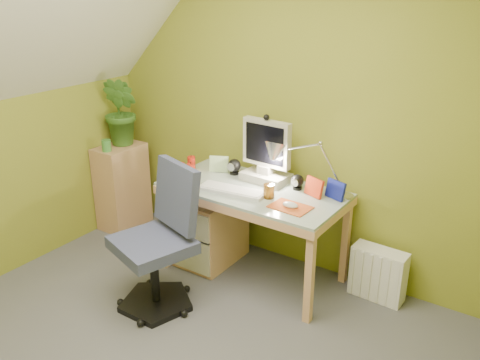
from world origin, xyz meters
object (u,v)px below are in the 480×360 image
Objects in this scene: monitor at (267,146)px; potted_plant at (122,112)px; desk_lamp at (324,156)px; desk at (252,232)px; task_chair at (152,243)px; side_ledge at (122,186)px; radiator at (378,274)px.

monitor is 1.39m from potted_plant.
monitor is at bearing -167.57° from desk_lamp.
task_chair reaches higher than desk.
desk is 1.75× the size of side_ledge.
potted_plant is (-1.38, -0.08, 0.08)m from monitor.
radiator is (2.30, 0.18, -0.19)m from side_ledge.
potted_plant is 0.62× the size of task_chair.
potted_plant is at bearing -165.10° from desk_lamp.
task_chair is (1.05, -0.81, -0.56)m from potted_plant.
monitor reaches higher than task_chair.
monitor is 1.53m from side_ledge.
potted_plant is at bearing 160.33° from task_chair.
desk is 0.79m from task_chair.
side_ledge reaches higher than radiator.
task_chair is 1.57m from radiator.
potted_plant reaches higher than desk_lamp.
side_ledge is 0.78× the size of task_chair.
monitor is at bearing 3.28° from potted_plant.
potted_plant is (-1.38, 0.10, 0.70)m from desk.
desk_lamp reaches higher than radiator.
radiator is at bearing 18.90° from desk_lamp.
desk_lamp is at bearing 3.98° from side_ledge.
task_chair is 2.59× the size of radiator.
task_chair is at bearing -37.43° from potted_plant.
side_ledge reaches higher than desk.
task_chair is at bearing -114.14° from desk.
radiator is at bearing 4.46° from side_ledge.
desk_lamp is 1.28m from task_chair.
potted_plant reaches higher than side_ledge.
monitor is at bearing -174.29° from radiator.
task_chair is at bearing -118.84° from desk_lamp.
desk is at bearing 82.86° from task_chair.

